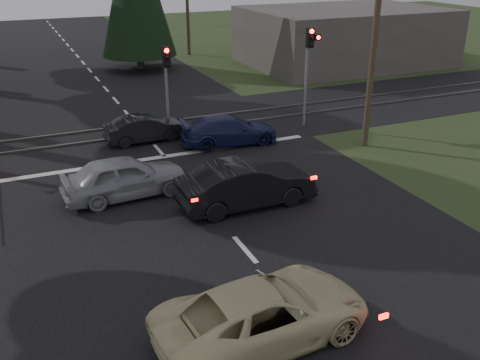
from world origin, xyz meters
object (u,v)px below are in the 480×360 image
dark_hatchback (247,185)px  silver_car (125,177)px  traffic_signal_center (167,76)px  dark_car_far (145,129)px  blue_sedan (229,130)px  utility_pole_near (375,36)px  traffic_signal_right (309,58)px  cream_coupe (263,313)px

dark_hatchback → silver_car: (-3.56, 2.36, -0.03)m
traffic_signal_center → dark_car_far: bearing=-168.4°
blue_sedan → dark_car_far: (-3.30, 1.82, -0.03)m
dark_hatchback → silver_car: dark_hatchback is taller
traffic_signal_center → dark_hatchback: bearing=-88.3°
utility_pole_near → silver_car: (-10.82, -1.00, -3.99)m
traffic_signal_center → utility_pole_near: utility_pole_near is taller
traffic_signal_right → traffic_signal_center: traffic_signal_right is taller
traffic_signal_right → dark_hatchback: size_ratio=1.01×
utility_pole_near → silver_car: size_ratio=2.09×
blue_sedan → cream_coupe: bearing=165.9°
traffic_signal_center → dark_hatchback: (0.24, -8.04, -2.04)m
cream_coupe → blue_sedan: bearing=-24.1°
dark_hatchback → silver_car: 4.28m
traffic_signal_center → dark_car_far: traffic_signal_center is taller
cream_coupe → blue_sedan: (4.30, 12.26, -0.05)m
dark_hatchback → silver_car: size_ratio=1.08×
traffic_signal_center → cream_coupe: traffic_signal_center is taller
traffic_signal_right → cream_coupe: 15.99m
blue_sedan → traffic_signal_center: bearing=50.8°
utility_pole_near → blue_sedan: 7.26m
traffic_signal_center → silver_car: traffic_signal_center is taller
cream_coupe → silver_car: size_ratio=1.14×
silver_car → utility_pole_near: bearing=-88.2°
utility_pole_near → dark_car_far: utility_pole_near is taller
traffic_signal_right → utility_pole_near: bearing=-74.7°
silver_car → traffic_signal_center: bearing=-33.8°
silver_car → blue_sedan: (5.42, 3.61, -0.11)m
utility_pole_near → blue_sedan: size_ratio=2.08×
traffic_signal_right → utility_pole_near: utility_pole_near is taller
traffic_signal_center → silver_car: size_ratio=0.95×
dark_car_far → cream_coupe: bearing=173.3°
silver_car → blue_sedan: bearing=-59.8°
traffic_signal_center → cream_coupe: 14.65m
dark_hatchback → blue_sedan: size_ratio=1.08×
utility_pole_near → cream_coupe: utility_pole_near is taller
traffic_signal_center → dark_hatchback: traffic_signal_center is taller
utility_pole_near → silver_car: 11.58m
dark_car_far → dark_hatchback: bearing=-172.1°
silver_car → dark_car_far: bearing=-24.8°
traffic_signal_center → cream_coupe: (-2.20, -14.33, -2.12)m
dark_hatchback → blue_sedan: (1.86, 5.98, -0.14)m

